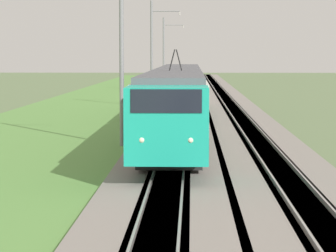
{
  "coord_description": "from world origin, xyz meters",
  "views": [
    {
      "loc": [
        -4.16,
        -0.83,
        4.63
      ],
      "look_at": [
        23.39,
        0.0,
        2.15
      ],
      "focal_mm": 85.0,
      "sensor_mm": 36.0,
      "label": 1
    }
  ],
  "objects_px": {
    "catenary_mast_mid": "(123,47)",
    "catenary_mast_far": "(152,53)",
    "passenger_train": "(178,94)",
    "catenary_mast_distant": "(164,54)"
  },
  "relations": [
    {
      "from": "catenary_mast_mid",
      "to": "catenary_mast_far",
      "type": "bearing_deg",
      "value": -0.01
    },
    {
      "from": "passenger_train",
      "to": "catenary_mast_far",
      "type": "relative_size",
      "value": 4.67
    },
    {
      "from": "catenary_mast_far",
      "to": "catenary_mast_mid",
      "type": "bearing_deg",
      "value": 179.99
    },
    {
      "from": "catenary_mast_mid",
      "to": "catenary_mast_distant",
      "type": "height_order",
      "value": "catenary_mast_mid"
    },
    {
      "from": "catenary_mast_mid",
      "to": "passenger_train",
      "type": "bearing_deg",
      "value": -17.29
    },
    {
      "from": "catenary_mast_far",
      "to": "catenary_mast_distant",
      "type": "relative_size",
      "value": 1.01
    },
    {
      "from": "passenger_train",
      "to": "catenary_mast_distant",
      "type": "bearing_deg",
      "value": -177.07
    },
    {
      "from": "catenary_mast_distant",
      "to": "passenger_train",
      "type": "bearing_deg",
      "value": -177.07
    },
    {
      "from": "passenger_train",
      "to": "catenary_mast_far",
      "type": "distance_m",
      "value": 21.29
    },
    {
      "from": "passenger_train",
      "to": "catenary_mast_distant",
      "type": "height_order",
      "value": "catenary_mast_distant"
    }
  ]
}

